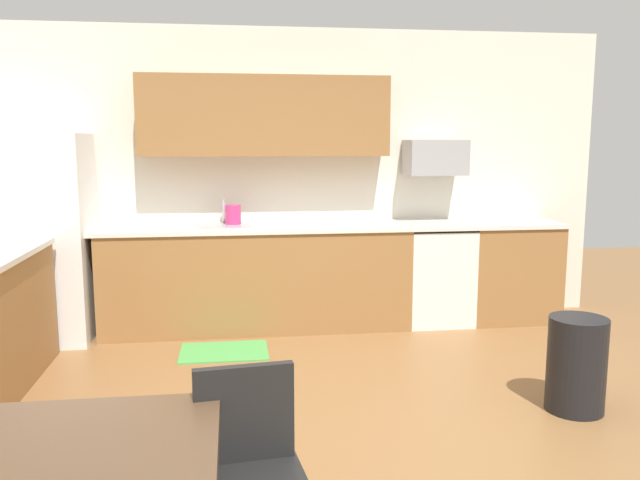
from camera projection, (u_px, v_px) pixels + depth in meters
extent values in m
plane|color=olive|center=(344.00, 440.00, 3.67)|extent=(12.00, 12.00, 0.00)
cube|color=silver|center=(296.00, 177.00, 6.06)|extent=(5.80, 0.10, 2.70)
cube|color=olive|center=(257.00, 280.00, 5.80)|extent=(2.71, 0.60, 0.90)
cube|color=olive|center=(508.00, 272.00, 6.12)|extent=(0.84, 0.60, 0.90)
cube|color=silver|center=(300.00, 227.00, 5.78)|extent=(4.80, 0.64, 0.04)
cube|color=olive|center=(265.00, 116.00, 5.72)|extent=(2.20, 0.34, 0.70)
cube|color=white|center=(44.00, 238.00, 5.42)|extent=(0.76, 0.70, 1.74)
cube|color=white|center=(435.00, 275.00, 6.02)|extent=(0.60, 0.60, 0.88)
cube|color=black|center=(437.00, 227.00, 5.95)|extent=(0.60, 0.60, 0.03)
cube|color=#9EA0A5|center=(435.00, 158.00, 5.95)|extent=(0.54, 0.36, 0.32)
cube|color=#A5A8AD|center=(224.00, 233.00, 5.69)|extent=(0.48, 0.40, 0.14)
cylinder|color=#B2B5BA|center=(224.00, 213.00, 5.85)|extent=(0.02, 0.02, 0.24)
cube|color=black|center=(244.00, 416.00, 2.45)|extent=(0.38, 0.08, 0.40)
cylinder|color=black|center=(576.00, 364.00, 4.03)|extent=(0.36, 0.36, 0.60)
cube|color=#4CA54C|center=(224.00, 352.00, 5.19)|extent=(0.70, 0.50, 0.01)
cylinder|color=#CC3372|center=(233.00, 216.00, 5.73)|extent=(0.14, 0.14, 0.20)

